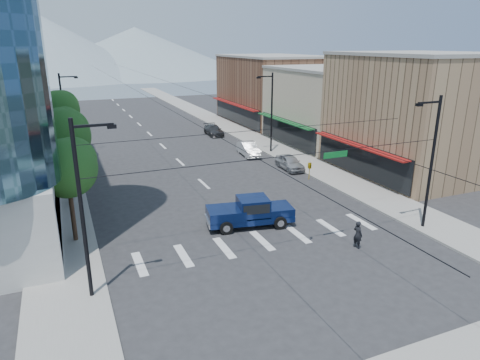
{
  "coord_description": "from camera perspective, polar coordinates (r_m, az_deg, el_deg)",
  "views": [
    {
      "loc": [
        -11.2,
        -20.88,
        12.11
      ],
      "look_at": [
        -0.18,
        5.18,
        3.0
      ],
      "focal_mm": 32.0,
      "sensor_mm": 36.0,
      "label": 1
    }
  ],
  "objects": [
    {
      "name": "ground",
      "position": [
        26.61,
        4.77,
        -9.29
      ],
      "size": [
        160.0,
        160.0,
        0.0
      ],
      "primitive_type": "plane",
      "color": "#28282B",
      "rests_on": "ground"
    },
    {
      "name": "sidewalk_left",
      "position": [
        62.07,
        -23.29,
        5.2
      ],
      "size": [
        4.0,
        120.0,
        0.15
      ],
      "primitive_type": "cube",
      "color": "gray",
      "rests_on": "ground"
    },
    {
      "name": "sidewalk_right",
      "position": [
        66.26,
        -2.04,
        7.36
      ],
      "size": [
        4.0,
        120.0,
        0.15
      ],
      "primitive_type": "cube",
      "color": "gray",
      "rests_on": "ground"
    },
    {
      "name": "shop_near",
      "position": [
        44.39,
        22.34,
        7.96
      ],
      "size": [
        12.0,
        14.0,
        11.0
      ],
      "primitive_type": "cube",
      "color": "#8C6B4C",
      "rests_on": "ground"
    },
    {
      "name": "shop_mid",
      "position": [
        55.19,
        11.94,
        9.54
      ],
      "size": [
        12.0,
        14.0,
        9.0
      ],
      "primitive_type": "cube",
      "color": "tan",
      "rests_on": "ground"
    },
    {
      "name": "shop_far",
      "position": [
        68.78,
        4.29,
        11.86
      ],
      "size": [
        12.0,
        18.0,
        10.0
      ],
      "primitive_type": "cube",
      "color": "brown",
      "rests_on": "ground"
    },
    {
      "name": "clock_tower",
      "position": [
        83.07,
        -27.57,
        14.9
      ],
      "size": [
        4.8,
        4.8,
        20.4
      ],
      "color": "#8C6B4C",
      "rests_on": "ground"
    },
    {
      "name": "mountain_left",
      "position": [
        170.93,
        -25.21,
        15.86
      ],
      "size": [
        80.0,
        80.0,
        22.0
      ],
      "primitive_type": "cone",
      "color": "gray",
      "rests_on": "ground"
    },
    {
      "name": "mountain_right",
      "position": [
        183.58,
        -13.69,
        16.39
      ],
      "size": [
        90.0,
        90.0,
        18.0
      ],
      "primitive_type": "cone",
      "color": "gray",
      "rests_on": "ground"
    },
    {
      "name": "tree_near",
      "position": [
        27.9,
        -21.86,
        1.76
      ],
      "size": [
        3.65,
        3.64,
        6.71
      ],
      "color": "black",
      "rests_on": "ground"
    },
    {
      "name": "tree_midnear",
      "position": [
        34.6,
        -22.38,
        5.65
      ],
      "size": [
        4.09,
        4.09,
        7.52
      ],
      "color": "black",
      "rests_on": "ground"
    },
    {
      "name": "tree_midfar",
      "position": [
        41.6,
        -22.54,
        6.64
      ],
      "size": [
        3.65,
        3.64,
        6.71
      ],
      "color": "black",
      "rests_on": "ground"
    },
    {
      "name": "tree_far",
      "position": [
        48.42,
        -22.82,
        8.74
      ],
      "size": [
        4.09,
        4.09,
        7.52
      ],
      "color": "black",
      "rests_on": "ground"
    },
    {
      "name": "signal_rig",
      "position": [
        24.1,
        6.55,
        -0.32
      ],
      "size": [
        21.8,
        0.2,
        9.0
      ],
      "color": "black",
      "rests_on": "ground"
    },
    {
      "name": "lamp_pole_nw",
      "position": [
        51.39,
        -22.34,
        8.5
      ],
      "size": [
        2.0,
        0.25,
        9.0
      ],
      "color": "black",
      "rests_on": "ground"
    },
    {
      "name": "lamp_pole_ne",
      "position": [
        48.67,
        4.11,
        9.33
      ],
      "size": [
        2.0,
        0.25,
        9.0
      ],
      "color": "black",
      "rests_on": "ground"
    },
    {
      "name": "pickup_truck",
      "position": [
        29.46,
        1.29,
        -4.2
      ],
      "size": [
        6.27,
        3.12,
        2.03
      ],
      "rotation": [
        0.0,
        0.0,
        -0.17
      ],
      "color": "#08143C",
      "rests_on": "ground"
    },
    {
      "name": "pedestrian",
      "position": [
        27.42,
        15.43,
        -7.02
      ],
      "size": [
        0.54,
        0.71,
        1.76
      ],
      "primitive_type": "imported",
      "rotation": [
        0.0,
        0.0,
        1.77
      ],
      "color": "black",
      "rests_on": "ground"
    },
    {
      "name": "parked_car_near",
      "position": [
        42.99,
        6.64,
        2.35
      ],
      "size": [
        1.92,
        4.31,
        1.44
      ],
      "primitive_type": "imported",
      "rotation": [
        0.0,
        0.0,
        -0.05
      ],
      "color": "#9D9EA2",
      "rests_on": "ground"
    },
    {
      "name": "parked_car_mid",
      "position": [
        48.03,
        1.17,
        4.17
      ],
      "size": [
        2.01,
        4.71,
        1.51
      ],
      "primitive_type": "imported",
      "rotation": [
        0.0,
        0.0,
        -0.09
      ],
      "color": "silver",
      "rests_on": "ground"
    },
    {
      "name": "parked_car_far",
      "position": [
        59.03,
        -3.53,
        6.64
      ],
      "size": [
        2.13,
        4.77,
        1.36
      ],
      "primitive_type": "imported",
      "rotation": [
        0.0,
        0.0,
        -0.05
      ],
      "color": "#303032",
      "rests_on": "ground"
    }
  ]
}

